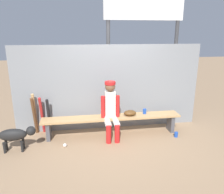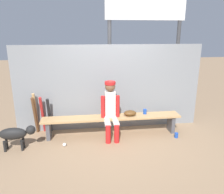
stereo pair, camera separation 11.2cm
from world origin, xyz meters
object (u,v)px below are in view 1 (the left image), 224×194
at_px(dugout_bench, 112,120).
at_px(baseball, 65,145).
at_px(baseball_glove, 130,113).
at_px(bat_wood_tan, 35,114).
at_px(bat_aluminum_black, 49,116).
at_px(bat_wood_dark, 34,116).
at_px(scoreboard, 146,23).
at_px(bat_aluminum_red, 42,115).
at_px(cup_on_bench, 145,111).
at_px(player_seated, 111,109).
at_px(dog, 16,135).
at_px(cup_on_ground, 176,135).

bearing_deg(dugout_bench, baseball, -157.91).
bearing_deg(baseball_glove, bat_wood_tan, 170.83).
relative_size(bat_aluminum_black, bat_wood_dark, 0.93).
height_order(bat_wood_dark, scoreboard, scoreboard).
distance_m(bat_aluminum_black, bat_aluminum_red, 0.15).
bearing_deg(cup_on_bench, bat_wood_dark, 175.33).
bearing_deg(bat_wood_tan, cup_on_bench, -6.31).
height_order(dugout_bench, cup_on_bench, cup_on_bench).
bearing_deg(scoreboard, bat_wood_dark, -158.42).
bearing_deg(bat_aluminum_red, player_seated, -15.60).
relative_size(baseball_glove, bat_wood_dark, 0.31).
bearing_deg(player_seated, bat_aluminum_red, 164.40).
distance_m(bat_aluminum_red, bat_wood_tan, 0.16).
xyz_separation_m(dugout_bench, baseball, (-1.03, -0.42, -0.31)).
bearing_deg(bat_wood_tan, dog, -107.32).
xyz_separation_m(cup_on_ground, cup_on_bench, (-0.62, 0.40, 0.43)).
height_order(bat_aluminum_red, dog, bat_aluminum_red).
distance_m(cup_on_ground, dog, 3.33).
bearing_deg(baseball_glove, bat_aluminum_red, 170.77).
bearing_deg(baseball, bat_aluminum_black, 117.48).
xyz_separation_m(player_seated, cup_on_bench, (0.80, 0.17, -0.17)).
relative_size(baseball, dog, 0.09).
xyz_separation_m(bat_wood_dark, scoreboard, (2.83, 1.12, 2.02)).
bearing_deg(scoreboard, baseball_glove, -117.47).
height_order(bat_aluminum_red, bat_wood_tan, bat_wood_tan).
height_order(player_seated, bat_aluminum_red, player_seated).
bearing_deg(cup_on_bench, scoreboard, 74.62).
relative_size(bat_wood_dark, scoreboard, 0.26).
relative_size(player_seated, baseball, 16.61).
bearing_deg(dog, bat_wood_dark, 71.17).
distance_m(baseball, dog, 0.95).
relative_size(baseball_glove, cup_on_ground, 2.55).
xyz_separation_m(player_seated, bat_aluminum_red, (-1.50, 0.42, -0.22)).
height_order(player_seated, scoreboard, scoreboard).
distance_m(bat_wood_tan, cup_on_ground, 3.18).
distance_m(dugout_bench, bat_wood_tan, 1.73).
distance_m(dugout_bench, cup_on_bench, 0.78).
height_order(baseball, cup_on_bench, cup_on_bench).
bearing_deg(dugout_bench, baseball_glove, 0.00).
relative_size(dugout_bench, baseball, 41.43).
xyz_separation_m(cup_on_ground, scoreboard, (-0.25, 1.72, 2.41)).
distance_m(baseball_glove, bat_aluminum_black, 1.83).
height_order(dugout_bench, baseball, dugout_bench).
relative_size(dugout_bench, dog, 3.64).
bearing_deg(player_seated, baseball_glove, 12.94).
distance_m(dugout_bench, baseball_glove, 0.43).
xyz_separation_m(dugout_bench, dog, (-1.93, -0.42, -0.01)).
height_order(bat_wood_tan, cup_on_ground, bat_wood_tan).
bearing_deg(bat_aluminum_red, bat_wood_dark, -162.81).
distance_m(player_seated, baseball_glove, 0.49).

